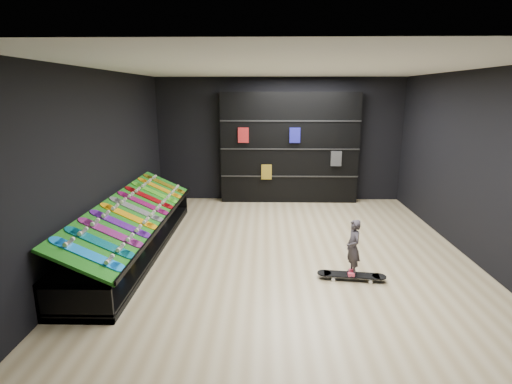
{
  "coord_description": "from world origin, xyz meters",
  "views": [
    {
      "loc": [
        -0.35,
        -6.34,
        2.64
      ],
      "look_at": [
        -0.5,
        0.2,
        1.0
      ],
      "focal_mm": 28.0,
      "sensor_mm": 36.0,
      "label": 1
    }
  ],
  "objects_px": {
    "floor_skateboard": "(351,277)",
    "child": "(352,258)",
    "back_shelving": "(289,148)",
    "display_rack": "(135,237)"
  },
  "relations": [
    {
      "from": "floor_skateboard",
      "to": "child",
      "type": "relative_size",
      "value": 1.99
    },
    {
      "from": "child",
      "to": "back_shelving",
      "type": "bearing_deg",
      "value": -179.03
    },
    {
      "from": "back_shelving",
      "to": "floor_skateboard",
      "type": "xyz_separation_m",
      "value": [
        0.67,
        -4.34,
        -1.28
      ]
    },
    {
      "from": "display_rack",
      "to": "floor_skateboard",
      "type": "xyz_separation_m",
      "value": [
        3.46,
        -1.02,
        -0.2
      ]
    },
    {
      "from": "display_rack",
      "to": "child",
      "type": "height_order",
      "value": "child"
    },
    {
      "from": "display_rack",
      "to": "back_shelving",
      "type": "xyz_separation_m",
      "value": [
        2.79,
        3.32,
        1.08
      ]
    },
    {
      "from": "display_rack",
      "to": "child",
      "type": "xyz_separation_m",
      "value": [
        3.46,
        -1.02,
        0.09
      ]
    },
    {
      "from": "child",
      "to": "display_rack",
      "type": "bearing_deg",
      "value": -114.19
    },
    {
      "from": "floor_skateboard",
      "to": "child",
      "type": "xyz_separation_m",
      "value": [
        0.0,
        0.0,
        0.29
      ]
    },
    {
      "from": "display_rack",
      "to": "floor_skateboard",
      "type": "relative_size",
      "value": 4.59
    }
  ]
}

